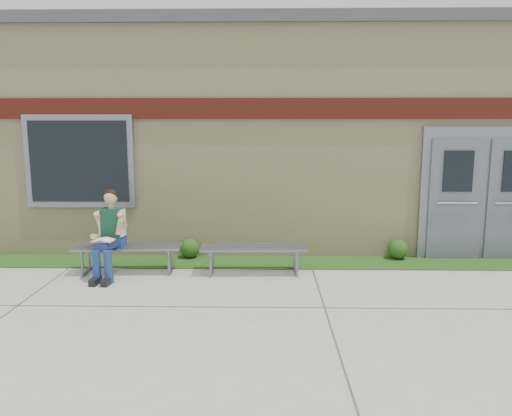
{
  "coord_description": "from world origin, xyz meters",
  "views": [
    {
      "loc": [
        0.24,
        -5.63,
        2.35
      ],
      "look_at": [
        0.09,
        1.7,
        1.1
      ],
      "focal_mm": 35.0,
      "sensor_mm": 36.0,
      "label": 1
    }
  ],
  "objects": [
    {
      "name": "ground",
      "position": [
        0.0,
        0.0,
        0.0
      ],
      "size": [
        80.0,
        80.0,
        0.0
      ],
      "primitive_type": "plane",
      "color": "#9E9E99",
      "rests_on": "ground"
    },
    {
      "name": "grass_strip",
      "position": [
        0.0,
        2.6,
        0.01
      ],
      "size": [
        16.0,
        0.8,
        0.02
      ],
      "primitive_type": "cube",
      "color": "#184713",
      "rests_on": "ground"
    },
    {
      "name": "school_building",
      "position": [
        -0.0,
        5.99,
        2.1
      ],
      "size": [
        16.2,
        6.22,
        4.2
      ],
      "color": "beige",
      "rests_on": "ground"
    },
    {
      "name": "bench_left",
      "position": [
        -1.95,
        2.0,
        0.33
      ],
      "size": [
        1.7,
        0.56,
        0.43
      ],
      "rotation": [
        0.0,
        0.0,
        0.06
      ],
      "color": "slate",
      "rests_on": "ground"
    },
    {
      "name": "bench_right",
      "position": [
        0.05,
        2.0,
        0.34
      ],
      "size": [
        1.69,
        0.51,
        0.43
      ],
      "rotation": [
        0.0,
        0.0,
        0.03
      ],
      "color": "slate",
      "rests_on": "ground"
    },
    {
      "name": "girl",
      "position": [
        -2.17,
        1.79,
        0.7
      ],
      "size": [
        0.49,
        0.85,
        1.35
      ],
      "rotation": [
        0.0,
        0.0,
        -0.1
      ],
      "color": "navy",
      "rests_on": "ground"
    },
    {
      "name": "shrub_mid",
      "position": [
        -1.09,
        2.85,
        0.19
      ],
      "size": [
        0.34,
        0.34,
        0.34
      ],
      "primitive_type": "sphere",
      "color": "#184713",
      "rests_on": "grass_strip"
    },
    {
      "name": "shrub_east",
      "position": [
        2.54,
        2.85,
        0.19
      ],
      "size": [
        0.34,
        0.34,
        0.34
      ],
      "primitive_type": "sphere",
      "color": "#184713",
      "rests_on": "grass_strip"
    }
  ]
}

